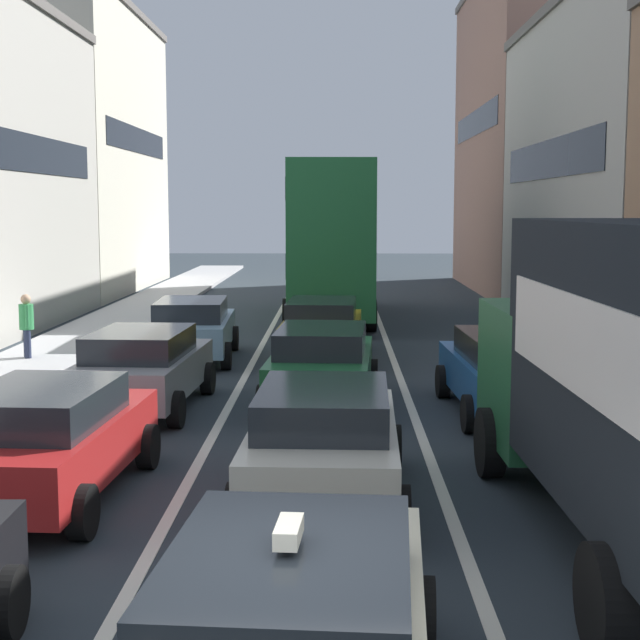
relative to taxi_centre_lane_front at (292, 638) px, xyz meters
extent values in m
cube|color=#ACACAC|center=(-6.71, 19.51, -0.73)|extent=(2.60, 64.00, 0.14)
cube|color=silver|center=(-1.71, 19.51, -0.79)|extent=(0.16, 60.00, 0.01)
cube|color=silver|center=(1.69, 19.51, -0.79)|extent=(0.16, 60.00, 0.01)
cube|color=black|center=(-8.50, 21.51, 4.45)|extent=(0.02, 11.73, 1.10)
cube|color=beige|center=(-12.01, 36.17, 5.23)|extent=(7.00, 14.57, 12.06)
cube|color=black|center=(-8.50, 36.17, 5.84)|extent=(0.02, 11.73, 1.10)
cube|color=#66605B|center=(-12.01, 36.17, 11.41)|extent=(7.20, 14.57, 0.30)
cube|color=#936B5B|center=(9.89, 36.17, 5.90)|extent=(7.00, 14.57, 13.40)
cube|color=black|center=(6.37, 36.17, 6.57)|extent=(0.02, 11.73, 1.10)
cube|color=black|center=(6.37, 21.51, 4.28)|extent=(0.02, 11.73, 1.10)
cube|color=#1E5933|center=(3.63, 6.62, 0.63)|extent=(2.45, 2.45, 1.90)
cube|color=black|center=(3.60, 7.83, 1.01)|extent=(2.02, 0.07, 0.70)
cube|color=white|center=(2.49, 2.84, 1.66)|extent=(0.12, 4.48, 0.90)
cylinder|color=black|center=(2.43, 6.68, -0.32)|extent=(0.32, 0.97, 0.96)
cylinder|color=black|center=(2.54, 1.40, -0.32)|extent=(0.32, 0.97, 0.96)
cube|color=#1E2328|center=(-0.01, -0.15, 0.43)|extent=(1.74, 2.51, 0.52)
cube|color=#F2EACC|center=(-0.01, -0.15, 0.80)|extent=(0.19, 0.45, 0.12)
cylinder|color=black|center=(-0.82, 1.57, -0.48)|extent=(0.26, 0.65, 0.64)
cylinder|color=black|center=(1.02, 1.45, -0.48)|extent=(0.26, 0.65, 0.64)
cylinder|color=black|center=(-2.55, 1.63, -0.48)|extent=(0.23, 0.64, 0.64)
cube|color=beige|center=(0.14, 5.58, -0.13)|extent=(1.94, 4.36, 0.70)
cube|color=#1E2328|center=(0.14, 5.38, 0.43)|extent=(1.66, 2.46, 0.52)
cylinder|color=black|center=(-0.73, 7.07, -0.48)|extent=(0.24, 0.65, 0.64)
cylinder|color=black|center=(1.11, 7.01, -0.48)|extent=(0.24, 0.65, 0.64)
cylinder|color=black|center=(-0.82, 4.15, -0.48)|extent=(0.24, 0.65, 0.64)
cylinder|color=black|center=(1.02, 4.09, -0.48)|extent=(0.24, 0.65, 0.64)
cube|color=#A51E1E|center=(-3.39, 5.57, -0.13)|extent=(2.03, 4.39, 0.70)
cube|color=#1E2328|center=(-3.40, 5.37, 0.43)|extent=(1.71, 2.49, 0.52)
cylinder|color=black|center=(-4.23, 7.08, -0.48)|extent=(0.25, 0.65, 0.64)
cylinder|color=black|center=(-2.39, 6.98, -0.48)|extent=(0.25, 0.65, 0.64)
cylinder|color=black|center=(-2.54, 4.06, -0.48)|extent=(0.25, 0.65, 0.64)
cube|color=#19592D|center=(0.03, 11.44, -0.13)|extent=(2.03, 4.39, 0.70)
cube|color=#1E2328|center=(0.02, 11.24, 0.43)|extent=(1.71, 2.49, 0.52)
cylinder|color=black|center=(-0.81, 12.95, -0.48)|extent=(0.25, 0.65, 0.64)
cylinder|color=black|center=(1.03, 12.85, -0.48)|extent=(0.25, 0.65, 0.64)
cylinder|color=black|center=(-0.97, 10.03, -0.48)|extent=(0.25, 0.65, 0.64)
cylinder|color=black|center=(0.87, 9.93, -0.48)|extent=(0.25, 0.65, 0.64)
cube|color=gray|center=(-3.26, 10.96, -0.13)|extent=(2.00, 4.38, 0.70)
cube|color=#1E2328|center=(-3.27, 10.76, 0.43)|extent=(1.70, 2.48, 0.52)
cylinder|color=black|center=(-4.11, 12.47, -0.48)|extent=(0.25, 0.65, 0.64)
cylinder|color=black|center=(-2.27, 12.38, -0.48)|extent=(0.25, 0.65, 0.64)
cylinder|color=black|center=(-4.25, 9.55, -0.48)|extent=(0.25, 0.65, 0.64)
cylinder|color=black|center=(-2.41, 9.46, -0.48)|extent=(0.25, 0.65, 0.64)
cube|color=#B29319|center=(-0.05, 16.64, -0.13)|extent=(1.99, 4.38, 0.70)
cube|color=#1E2328|center=(-0.05, 16.44, 0.43)|extent=(1.69, 2.48, 0.52)
cylinder|color=black|center=(-0.90, 18.14, -0.48)|extent=(0.25, 0.65, 0.64)
cylinder|color=black|center=(0.94, 18.06, -0.48)|extent=(0.25, 0.65, 0.64)
cylinder|color=black|center=(-1.03, 15.22, -0.48)|extent=(0.25, 0.65, 0.64)
cylinder|color=black|center=(0.81, 15.14, -0.48)|extent=(0.25, 0.65, 0.64)
cube|color=#759EB7|center=(-3.22, 16.64, -0.13)|extent=(2.00, 4.38, 0.70)
cube|color=#1E2328|center=(-3.21, 16.44, 0.43)|extent=(1.70, 2.48, 0.52)
cylinder|color=black|center=(-4.21, 18.06, -0.48)|extent=(0.25, 0.65, 0.64)
cylinder|color=black|center=(-2.37, 18.14, -0.48)|extent=(0.25, 0.65, 0.64)
cylinder|color=black|center=(-4.07, 15.14, -0.48)|extent=(0.25, 0.65, 0.64)
cylinder|color=black|center=(-2.23, 15.22, -0.48)|extent=(0.25, 0.65, 0.64)
cube|color=#194C8C|center=(3.36, 10.71, -0.13)|extent=(1.97, 4.37, 0.70)
cube|color=#1E2328|center=(3.37, 10.51, 0.43)|extent=(1.68, 2.47, 0.52)
cylinder|color=black|center=(2.38, 12.14, -0.48)|extent=(0.25, 0.65, 0.64)
cylinder|color=black|center=(4.22, 12.21, -0.48)|extent=(0.25, 0.65, 0.64)
cylinder|color=black|center=(2.50, 9.21, -0.48)|extent=(0.25, 0.65, 0.64)
cylinder|color=black|center=(4.34, 9.29, -0.48)|extent=(0.25, 0.65, 0.64)
cube|color=#1E6033|center=(-0.01, 25.07, 0.90)|extent=(2.81, 10.57, 2.40)
cube|color=black|center=(-0.01, 25.07, 1.26)|extent=(2.82, 9.94, 0.70)
cube|color=#1E6033|center=(-0.01, 25.07, 3.18)|extent=(2.81, 10.57, 2.16)
cube|color=black|center=(-0.01, 25.07, 3.42)|extent=(2.82, 9.94, 0.64)
cylinder|color=black|center=(-1.37, 28.81, -0.30)|extent=(0.33, 1.01, 1.00)
cylinder|color=black|center=(1.13, 28.88, -0.30)|extent=(0.33, 1.01, 1.00)
cylinder|color=black|center=(-1.17, 21.88, -0.30)|extent=(0.33, 1.01, 1.00)
cylinder|color=black|center=(1.33, 21.96, -0.30)|extent=(0.33, 1.01, 1.00)
cylinder|color=#262D47|center=(-7.04, 15.93, -0.39)|extent=(0.16, 0.16, 0.82)
cylinder|color=#262D47|center=(-7.11, 16.09, -0.39)|extent=(0.16, 0.16, 0.82)
cylinder|color=#338C4C|center=(-7.07, 16.01, 0.32)|extent=(0.34, 0.34, 0.60)
sphere|color=tan|center=(-7.07, 16.01, 0.74)|extent=(0.24, 0.24, 0.24)
cylinder|color=#338C4C|center=(-6.98, 15.81, 0.35)|extent=(0.10, 0.10, 0.55)
cylinder|color=#338C4C|center=(-7.16, 16.21, 0.35)|extent=(0.10, 0.10, 0.55)
camera|label=1|loc=(0.30, -6.13, 2.92)|focal=53.09mm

